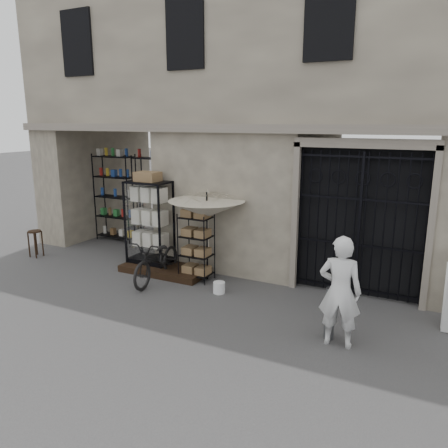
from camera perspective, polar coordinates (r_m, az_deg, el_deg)
The scene contains 14 objects.
ground at distance 7.82m, azimuth 0.63°, elevation -12.44°, with size 80.00×80.00×0.00m, color black.
main_building at distance 10.84m, azimuth 10.60°, elevation 18.94°, with size 14.00×4.00×9.00m, color #A19680.
shop_recess at distance 12.03m, azimuth -12.87°, elevation 3.91°, with size 3.00×1.70×3.00m, color black.
shop_shelving at distance 12.48m, azimuth -11.54°, elevation 3.14°, with size 2.70×0.50×2.50m, color black.
iron_gate at distance 8.92m, azimuth 17.44°, elevation 0.39°, with size 2.50×0.21×3.00m.
step_platform at distance 10.17m, azimuth -7.73°, elevation -5.89°, with size 2.00×0.90×0.15m, color black.
display_cabinet at distance 10.27m, azimuth -9.72°, elevation -0.33°, with size 1.02×0.71×2.08m.
wire_rack at distance 9.48m, azimuth -3.64°, elevation -3.09°, with size 0.69×0.52×1.48m.
market_umbrella at distance 9.24m, azimuth -2.26°, elevation 2.57°, with size 1.62×1.64×2.33m.
white_bucket at distance 8.91m, azimuth -0.65°, elevation -8.30°, with size 0.24×0.24×0.23m, color white.
bicycle at distance 9.72m, azimuth -8.60°, elevation -7.32°, with size 0.63×0.95×1.82m, color black.
wooden_stool at distance 12.15m, azimuth -23.39°, elevation -2.29°, with size 0.42×0.42×0.68m.
steel_bollard at distance 7.25m, azimuth 13.65°, elevation -11.28°, with size 0.16×0.16×0.86m, color #5C5E62.
shopkeeper at distance 7.29m, azimuth 14.48°, elevation -14.96°, with size 0.64×1.76×0.42m, color silver.
Camera 1 is at (3.10, -6.33, 3.40)m, focal length 35.00 mm.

